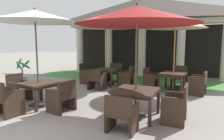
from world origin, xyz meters
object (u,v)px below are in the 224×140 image
object	(u,v)px
patio_table_near_foreground	(38,86)
potted_palm_left_edge	(23,77)
patio_chair_near_foreground_south	(6,99)
patio_chair_mid_right_south	(122,114)
patio_chair_near_foreground_east	(62,97)
patio_table_mid_right	(136,93)
patio_chair_mid_left_north	(179,78)
patio_table_mid_left	(173,75)
patio_table_far_back	(106,71)
patio_chair_far_back_east	(127,77)
patio_chair_far_back_north	(114,73)
patio_chair_mid_left_east	(199,83)
patio_chair_mid_right_east	(176,105)
patio_umbrella_near_foreground	(35,17)
patio_chair_near_foreground_west	(19,89)
patio_chair_mid_left_west	(151,79)
patio_umbrella_mid_right	(137,16)
patio_umbrella_far_back	(106,24)
patio_chair_far_back_south	(97,80)
patio_chair_far_back_west	(87,74)
patio_umbrella_mid_left	(175,24)
terracotta_urn	(95,78)

from	to	relation	value
patio_table_near_foreground	potted_palm_left_edge	world-z (taller)	potted_palm_left_edge
patio_chair_near_foreground_south	patio_chair_mid_right_south	xyz separation A→B (m)	(3.02, 0.34, -0.04)
patio_chair_near_foreground_east	patio_table_mid_right	xyz separation A→B (m)	(1.91, 0.47, 0.20)
patio_table_near_foreground	patio_chair_mid_left_north	bearing A→B (deg)	51.65
patio_table_mid_left	patio_table_far_back	bearing A→B (deg)	179.12
patio_chair_far_back_east	patio_table_far_back	bearing A→B (deg)	90.00
patio_chair_far_back_north	patio_table_far_back	bearing A→B (deg)	90.00
patio_chair_mid_left_east	patio_table_far_back	bearing A→B (deg)	94.87
patio_chair_mid_right_east	potted_palm_left_edge	size ratio (longest dim) A/B	0.76
patio_chair_near_foreground_east	patio_table_far_back	size ratio (longest dim) A/B	0.91
patio_umbrella_near_foreground	patio_table_mid_left	size ratio (longest dim) A/B	2.87
patio_chair_near_foreground_west	patio_chair_mid_left_west	world-z (taller)	patio_chair_near_foreground_west
patio_umbrella_mid_right	patio_chair_near_foreground_east	bearing A→B (deg)	-166.23
patio_chair_mid_left_west	patio_table_mid_right	world-z (taller)	patio_chair_mid_left_west
patio_umbrella_far_back	patio_chair_far_back_east	distance (m)	2.43
patio_table_mid_left	patio_table_far_back	world-z (taller)	patio_table_mid_left
patio_table_mid_right	patio_chair_far_back_south	world-z (taller)	patio_chair_far_back_south
patio_umbrella_mid_right	patio_chair_far_back_south	xyz separation A→B (m)	(-2.35, 2.22, -2.10)
patio_umbrella_near_foreground	patio_chair_near_foreground_west	size ratio (longest dim) A/B	3.30
patio_chair_mid_left_west	patio_chair_near_foreground_south	bearing A→B (deg)	-22.19
patio_chair_far_back_west	potted_palm_left_edge	world-z (taller)	potted_palm_left_edge
patio_umbrella_near_foreground	patio_chair_mid_left_east	size ratio (longest dim) A/B	3.36
patio_umbrella_mid_left	patio_chair_far_back_east	size ratio (longest dim) A/B	3.19
patio_chair_far_back_east	patio_umbrella_mid_right	bearing A→B (deg)	-158.32
patio_chair_mid_left_north	patio_umbrella_mid_right	size ratio (longest dim) A/B	0.30
patio_chair_mid_right_south	patio_table_far_back	world-z (taller)	patio_chair_mid_right_south
patio_chair_near_foreground_south	terracotta_urn	size ratio (longest dim) A/B	1.99
patio_chair_mid_left_north	terracotta_urn	size ratio (longest dim) A/B	1.94
patio_chair_near_foreground_west	potted_palm_left_edge	xyz separation A→B (m)	(-1.88, 1.83, -0.05)
patio_table_far_back	patio_chair_mid_right_east	bearing A→B (deg)	-43.16
patio_chair_near_foreground_south	patio_chair_far_back_west	bearing A→B (deg)	102.18
patio_umbrella_mid_right	patio_chair_near_foreground_south	bearing A→B (deg)	-156.54
patio_chair_near_foreground_south	patio_chair_mid_right_south	distance (m)	3.04
patio_table_mid_left	patio_umbrella_mid_right	xyz separation A→B (m)	(-0.46, -3.13, 1.87)
patio_chair_far_back_east	potted_palm_left_edge	xyz separation A→B (m)	(-4.29, -1.59, -0.06)
patio_umbrella_near_foreground	patio_chair_far_back_west	size ratio (longest dim) A/B	3.06
patio_chair_mid_right_east	terracotta_urn	size ratio (longest dim) A/B	1.99
patio_chair_near_foreground_south	patio_chair_mid_left_east	xyz separation A→B (m)	(4.36, 4.32, -0.02)
patio_chair_near_foreground_west	patio_chair_mid_left_east	bearing A→B (deg)	129.53
patio_chair_mid_left_north	patio_chair_far_back_west	distance (m)	4.03
patio_umbrella_near_foreground	patio_umbrella_mid_right	xyz separation A→B (m)	(2.87, 0.33, -0.09)
patio_chair_far_back_south	patio_chair_near_foreground_west	bearing A→B (deg)	-124.05
patio_chair_far_back_south	patio_chair_far_back_north	world-z (taller)	patio_chair_far_back_north
patio_chair_near_foreground_south	patio_chair_near_foreground_east	bearing A→B (deg)	45.06
patio_umbrella_far_back	patio_table_far_back	bearing A→B (deg)	0.00
patio_chair_mid_left_east	patio_umbrella_far_back	xyz separation A→B (m)	(-3.75, 0.16, 2.23)
patio_chair_near_foreground_south	terracotta_urn	bearing A→B (deg)	99.92
patio_chair_near_foreground_east	patio_table_mid_left	world-z (taller)	patio_chair_near_foreground_east
patio_chair_mid_left_north	patio_chair_mid_right_east	distance (m)	4.03
potted_palm_left_edge	patio_chair_mid_left_north	bearing A→B (deg)	20.88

